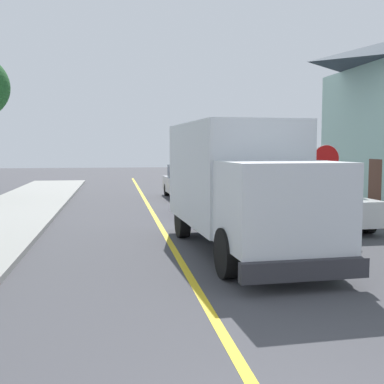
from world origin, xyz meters
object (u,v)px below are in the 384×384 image
box_truck (239,180)px  parked_car_near (207,195)px  stop_sign (326,172)px  parked_van_across (324,203)px  parked_car_mid (186,182)px

box_truck → parked_car_near: 6.36m
box_truck → stop_sign: (2.97, 1.53, 0.09)m
parked_car_near → stop_sign: stop_sign is taller
stop_sign → parked_van_across: bearing=67.7°
parked_car_near → stop_sign: bearing=-61.4°
box_truck → parked_van_across: 4.80m
box_truck → parked_car_mid: (0.48, 12.78, -0.97)m
parked_car_mid → stop_sign: 11.57m
box_truck → parked_van_across: box_truck is taller
parked_car_near → parked_car_mid: bearing=89.1°
parked_car_mid → parked_van_across: (3.11, -9.74, 0.00)m
box_truck → stop_sign: bearing=27.3°
parked_car_near → parked_van_across: (3.21, -3.24, 0.00)m
box_truck → parked_car_mid: 12.82m
parked_van_across → stop_sign: size_ratio=1.69×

